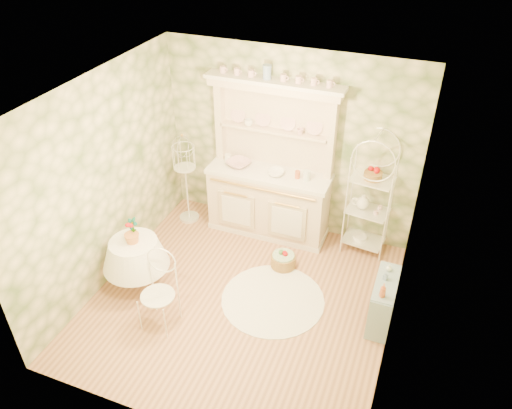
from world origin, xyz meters
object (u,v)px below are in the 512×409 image
(birdcage_stand, at_px, (186,179))
(kitchen_dresser, at_px, (269,163))
(bakers_rack, at_px, (371,191))
(round_table, at_px, (137,267))
(cafe_chair, at_px, (158,295))
(floor_basket, at_px, (283,260))
(side_shelf, at_px, (383,301))

(birdcage_stand, bearing_deg, kitchen_dresser, 7.56)
(bakers_rack, height_order, round_table, bakers_rack)
(cafe_chair, distance_m, birdcage_stand, 2.18)
(floor_basket, bearing_deg, kitchen_dresser, 123.98)
(kitchen_dresser, height_order, bakers_rack, kitchen_dresser)
(bakers_rack, distance_m, floor_basket, 1.49)
(kitchen_dresser, relative_size, side_shelf, 3.11)
(bakers_rack, distance_m, side_shelf, 1.52)
(kitchen_dresser, relative_size, round_table, 3.80)
(side_shelf, bearing_deg, bakers_rack, 103.51)
(bakers_rack, relative_size, birdcage_stand, 1.36)
(bakers_rack, xyz_separation_m, floor_basket, (-0.93, -0.79, -0.86))
(bakers_rack, relative_size, cafe_chair, 2.06)
(birdcage_stand, bearing_deg, cafe_chair, -71.30)
(round_table, bearing_deg, cafe_chair, -38.68)
(round_table, bearing_deg, kitchen_dresser, 56.34)
(kitchen_dresser, bearing_deg, floor_basket, -56.02)
(bakers_rack, relative_size, floor_basket, 5.80)
(kitchen_dresser, xyz_separation_m, side_shelf, (1.88, -1.21, -0.83))
(kitchen_dresser, bearing_deg, side_shelf, -32.88)
(kitchen_dresser, height_order, cafe_chair, kitchen_dresser)
(cafe_chair, bearing_deg, kitchen_dresser, 69.57)
(cafe_chair, xyz_separation_m, birdcage_stand, (-0.69, 2.05, 0.24))
(side_shelf, xyz_separation_m, floor_basket, (-1.40, 0.51, -0.21))
(kitchen_dresser, relative_size, bakers_rack, 1.19)
(side_shelf, relative_size, floor_basket, 2.22)
(round_table, relative_size, birdcage_stand, 0.42)
(round_table, height_order, birdcage_stand, birdcage_stand)
(side_shelf, xyz_separation_m, cafe_chair, (-2.43, -1.00, 0.15))
(bakers_rack, relative_size, side_shelf, 2.62)
(round_table, bearing_deg, floor_basket, 32.16)
(kitchen_dresser, bearing_deg, round_table, -123.66)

